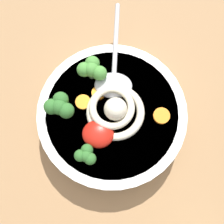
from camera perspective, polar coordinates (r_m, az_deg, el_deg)
table_slab at (r=49.28cm, az=-3.26°, el=-6.44°), size 95.77×95.77×3.64cm
soup_bowl at (r=45.36cm, az=-0.00°, el=-0.92°), size 23.78×23.78×5.58cm
noodle_pile at (r=41.55cm, az=0.53°, el=0.40°), size 9.96×9.77×4.00cm
soup_spoon at (r=43.85cm, az=0.38°, el=7.28°), size 6.17×17.32×1.60cm
chili_sauce_dollop at (r=40.91cm, az=-2.93°, el=-4.58°), size 4.80×4.32×2.16cm
broccoli_floret_front at (r=42.95cm, az=-4.32°, el=8.97°), size 4.54×3.91×3.59cm
broccoli_floret_near_spoon at (r=41.36cm, az=-10.93°, el=1.23°), size 4.69×4.03×3.70cm
broccoli_floret_rear at (r=39.88cm, az=-5.42°, el=-8.98°), size 3.50×3.01×2.77cm
carrot_slice_left at (r=43.02cm, az=10.32°, el=-0.79°), size 2.59×2.59×0.53cm
carrot_slice_right at (r=43.39cm, az=-3.36°, el=3.96°), size 2.14×2.14×0.76cm
carrot_slice_center at (r=43.22cm, az=-6.08°, el=2.08°), size 2.41×2.41×0.49cm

